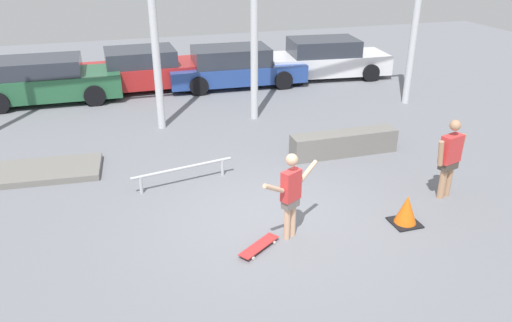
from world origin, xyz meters
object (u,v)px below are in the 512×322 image
at_px(skateboard, 259,246).
at_px(parked_car_red, 145,70).
at_px(grind_box, 344,143).
at_px(parked_car_green, 47,80).
at_px(bystander, 450,156).
at_px(parked_car_white, 326,59).
at_px(parked_car_blue, 235,67).
at_px(traffic_cone, 406,210).
at_px(grind_rail, 183,171).
at_px(manual_pad, 45,171).
at_px(skateboarder, 291,192).

distance_m(skateboard, parked_car_red, 10.01).
height_order(grind_box, parked_car_red, parked_car_red).
distance_m(grind_box, parked_car_red, 7.86).
bearing_deg(parked_car_green, bystander, -47.28).
relative_size(parked_car_white, bystander, 2.75).
relative_size(grind_box, parked_car_blue, 0.55).
xyz_separation_m(parked_car_white, traffic_cone, (-2.70, -9.58, -0.38)).
bearing_deg(parked_car_white, grind_rail, -126.26).
relative_size(parked_car_blue, parked_car_white, 1.04).
xyz_separation_m(parked_car_blue, parked_car_white, (3.38, 0.13, 0.03)).
bearing_deg(parked_car_green, manual_pad, -86.36).
relative_size(parked_car_red, parked_car_blue, 0.88).
bearing_deg(parked_car_blue, skateboarder, -96.46).
height_order(grind_box, bystander, bystander).
relative_size(parked_car_green, parked_car_red, 1.06).
relative_size(skateboarder, parked_car_green, 0.36).
bearing_deg(traffic_cone, skateboarder, 174.95).
distance_m(parked_car_red, traffic_cone, 10.57).
bearing_deg(parked_car_red, manual_pad, -115.92).
distance_m(skateboarder, grind_rail, 2.91).
height_order(grind_rail, parked_car_green, parked_car_green).
distance_m(parked_car_green, parked_car_white, 9.28).
height_order(manual_pad, grind_rail, grind_rail).
distance_m(parked_car_green, bystander, 11.75).
relative_size(grind_box, bystander, 1.59).
height_order(skateboarder, parked_car_white, skateboarder).
bearing_deg(skateboarder, parked_car_red, 69.83).
distance_m(parked_car_white, traffic_cone, 9.96).
xyz_separation_m(parked_car_green, parked_car_red, (2.98, 0.52, -0.01)).
height_order(parked_car_green, parked_car_white, parked_car_white).
height_order(parked_car_green, parked_car_blue, parked_car_green).
height_order(skateboard, grind_rail, grind_rail).
xyz_separation_m(parked_car_green, parked_car_white, (9.27, 0.16, 0.01)).
relative_size(parked_car_red, traffic_cone, 7.31).
relative_size(grind_rail, bystander, 1.33).
distance_m(manual_pad, bystander, 8.32).
bearing_deg(manual_pad, grind_box, -7.58).
bearing_deg(manual_pad, parked_car_red, 65.41).
bearing_deg(grind_box, parked_car_red, 119.74).
bearing_deg(parked_car_red, bystander, -63.64).
distance_m(grind_box, manual_pad, 6.67).
bearing_deg(manual_pad, parked_car_green, 92.80).
bearing_deg(grind_rail, parked_car_white, 47.95).
bearing_deg(grind_box, skateboard, -133.96).
bearing_deg(grind_box, parked_car_blue, 98.81).
distance_m(skateboard, traffic_cone, 2.74).
relative_size(skateboard, parked_car_white, 0.18).
bearing_deg(bystander, grind_box, -85.35).
bearing_deg(parked_car_green, parked_car_blue, 1.16).
relative_size(parked_car_blue, traffic_cone, 8.32).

